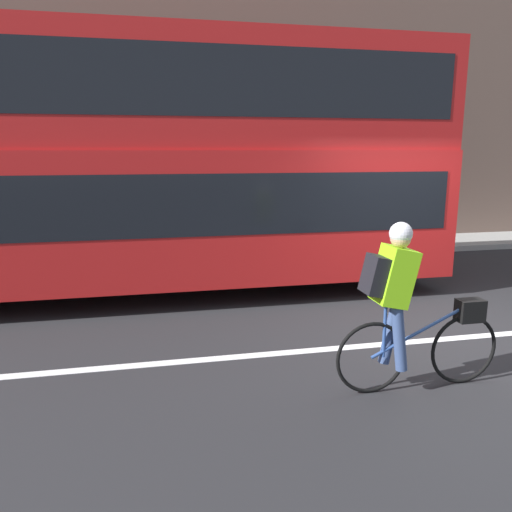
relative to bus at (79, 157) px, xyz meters
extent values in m
plane|color=#232326|center=(4.73, -2.86, -2.20)|extent=(80.00, 80.00, 0.00)
cube|color=silver|center=(4.73, -2.95, -2.19)|extent=(50.00, 0.14, 0.01)
cube|color=gray|center=(4.73, 2.70, -2.14)|extent=(60.00, 1.62, 0.12)
cube|color=brown|center=(4.73, 3.66, 1.87)|extent=(60.00, 0.30, 8.13)
cylinder|color=black|center=(3.53, 0.00, -1.65)|extent=(1.09, 0.30, 1.09)
cube|color=#B21919|center=(0.00, 0.00, -0.89)|extent=(11.38, 2.59, 1.97)
cube|color=black|center=(0.00, 0.00, -0.65)|extent=(10.92, 2.61, 0.87)
cube|color=#B21919|center=(0.00, 0.00, 0.92)|extent=(11.38, 2.48, 1.65)
cube|color=black|center=(0.00, 0.00, 1.01)|extent=(10.92, 2.50, 0.92)
torus|color=black|center=(4.03, -4.04, -1.84)|extent=(0.72, 0.04, 0.72)
torus|color=black|center=(3.04, -4.04, -1.84)|extent=(0.72, 0.04, 0.72)
cylinder|color=#2D4C8C|center=(3.53, -4.04, -1.61)|extent=(1.00, 0.03, 0.49)
cylinder|color=#2D4C8C|center=(3.16, -4.04, -1.58)|extent=(0.03, 0.03, 0.53)
cube|color=black|center=(4.06, -4.04, -1.43)|extent=(0.26, 0.16, 0.22)
cube|color=#8CE019|center=(3.22, -4.04, -1.04)|extent=(0.37, 0.32, 0.58)
cube|color=black|center=(3.02, -4.04, -1.02)|extent=(0.21, 0.26, 0.38)
cylinder|color=#384C7A|center=(3.26, -3.95, -1.63)|extent=(0.22, 0.11, 0.65)
cylinder|color=#384C7A|center=(3.26, -4.13, -1.63)|extent=(0.20, 0.11, 0.64)
sphere|color=tan|center=(3.26, -4.04, -0.69)|extent=(0.19, 0.19, 0.19)
sphere|color=silver|center=(3.26, -4.04, -0.64)|extent=(0.21, 0.21, 0.21)
cylinder|color=#262628|center=(6.67, 2.62, -1.65)|extent=(0.60, 0.60, 0.84)
camera|label=1|loc=(1.03, -8.17, 0.11)|focal=35.00mm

